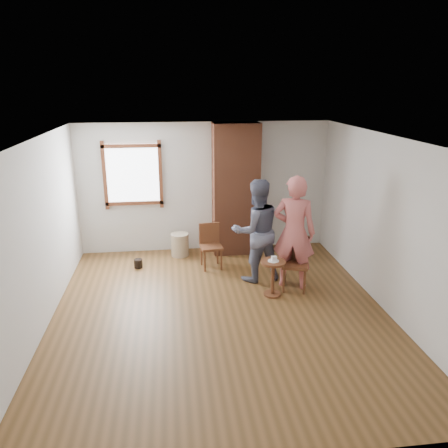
{
  "coord_description": "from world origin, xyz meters",
  "views": [
    {
      "loc": [
        -0.68,
        -5.82,
        3.32
      ],
      "look_at": [
        0.15,
        0.8,
        1.15
      ],
      "focal_mm": 35.0,
      "sensor_mm": 36.0,
      "label": 1
    }
  ],
  "objects": [
    {
      "name": "ground",
      "position": [
        0.0,
        0.0,
        0.0
      ],
      "size": [
        5.5,
        5.5,
        0.0
      ],
      "primitive_type": "plane",
      "color": "brown",
      "rests_on": "ground"
    },
    {
      "name": "room_shell",
      "position": [
        -0.06,
        0.61,
        1.81
      ],
      "size": [
        5.04,
        5.52,
        2.62
      ],
      "color": "silver",
      "rests_on": "ground"
    },
    {
      "name": "brick_chimney",
      "position": [
        0.6,
        2.5,
        1.3
      ],
      "size": [
        0.9,
        0.5,
        2.6
      ],
      "primitive_type": "cube",
      "color": "brown",
      "rests_on": "ground"
    },
    {
      "name": "stoneware_crock",
      "position": [
        -0.54,
        2.4,
        0.23
      ],
      "size": [
        0.44,
        0.44,
        0.46
      ],
      "primitive_type": "cylinder",
      "rotation": [
        0.0,
        0.0,
        -0.28
      ],
      "color": "tan",
      "rests_on": "ground"
    },
    {
      "name": "dark_pot",
      "position": [
        -1.34,
        1.89,
        0.08
      ],
      "size": [
        0.2,
        0.2,
        0.16
      ],
      "primitive_type": "cylinder",
      "rotation": [
        0.0,
        0.0,
        -0.29
      ],
      "color": "black",
      "rests_on": "ground"
    },
    {
      "name": "dining_chair_left",
      "position": [
        0.02,
        1.79,
        0.46
      ],
      "size": [
        0.43,
        0.43,
        0.83
      ],
      "rotation": [
        0.0,
        0.0,
        0.12
      ],
      "color": "brown",
      "rests_on": "ground"
    },
    {
      "name": "dining_chair_right",
      "position": [
        1.35,
        0.72,
        0.5
      ],
      "size": [
        0.52,
        0.52,
        0.89
      ],
      "rotation": [
        0.0,
        0.0,
        -0.32
      ],
      "color": "brown",
      "rests_on": "ground"
    },
    {
      "name": "side_table",
      "position": [
        0.91,
        0.48,
        0.4
      ],
      "size": [
        0.4,
        0.4,
        0.6
      ],
      "color": "brown",
      "rests_on": "ground"
    },
    {
      "name": "cake_plate",
      "position": [
        0.91,
        0.48,
        0.6
      ],
      "size": [
        0.18,
        0.18,
        0.01
      ],
      "primitive_type": "cylinder",
      "color": "white",
      "rests_on": "side_table"
    },
    {
      "name": "cake_slice",
      "position": [
        0.92,
        0.48,
        0.64
      ],
      "size": [
        0.08,
        0.07,
        0.06
      ],
      "primitive_type": "cube",
      "color": "white",
      "rests_on": "cake_plate"
    },
    {
      "name": "man",
      "position": [
        0.75,
        1.13,
        0.9
      ],
      "size": [
        1.0,
        0.85,
        1.8
      ],
      "primitive_type": "imported",
      "rotation": [
        0.0,
        0.0,
        3.35
      ],
      "color": "#131936",
      "rests_on": "ground"
    },
    {
      "name": "person_pink",
      "position": [
        1.32,
        0.79,
        0.96
      ],
      "size": [
        0.83,
        0.7,
        1.92
      ],
      "primitive_type": "imported",
      "rotation": [
        0.0,
        0.0,
        2.73
      ],
      "color": "#D46B6A",
      "rests_on": "ground"
    }
  ]
}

